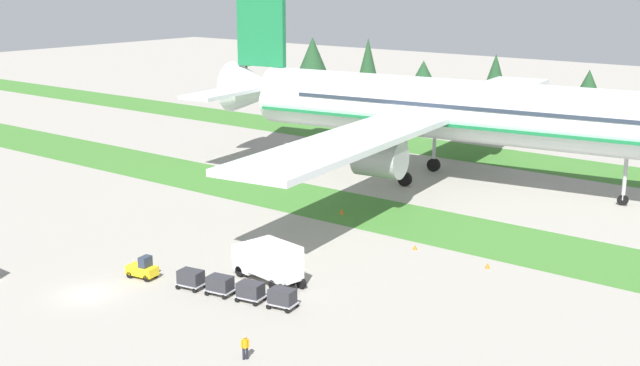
{
  "coord_description": "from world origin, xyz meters",
  "views": [
    {
      "loc": [
        52.99,
        -37.06,
        24.96
      ],
      "look_at": [
        1.83,
        27.76,
        4.0
      ],
      "focal_mm": 46.24,
      "sensor_mm": 36.0,
      "label": 1
    }
  ],
  "objects": [
    {
      "name": "ground_plane",
      "position": [
        0.0,
        0.0,
        0.0
      ],
      "size": [
        400.0,
        400.0,
        0.0
      ],
      "primitive_type": "plane",
      "color": "gray"
    },
    {
      "name": "grass_strip_near",
      "position": [
        0.0,
        33.24,
        0.0
      ],
      "size": [
        320.0,
        11.14,
        0.01
      ],
      "primitive_type": "cube",
      "color": "#3D752D",
      "rests_on": "ground"
    },
    {
      "name": "grass_strip_far",
      "position": [
        0.0,
        67.53,
        0.0
      ],
      "size": [
        320.0,
        11.14,
        0.01
      ],
      "primitive_type": "cube",
      "color": "#3D752D",
      "rests_on": "ground"
    },
    {
      "name": "airliner",
      "position": [
        3.01,
        50.17,
        9.12
      ],
      "size": [
        62.8,
        77.88,
        25.4
      ],
      "rotation": [
        0.0,
        0.0,
        -1.44
      ],
      "color": "silver",
      "rests_on": "ground"
    },
    {
      "name": "baggage_tug",
      "position": [
        0.58,
        5.15,
        0.81
      ],
      "size": [
        2.79,
        1.73,
        1.97
      ],
      "rotation": [
        0.0,
        0.0,
        1.75
      ],
      "color": "yellow",
      "rests_on": "ground"
    },
    {
      "name": "cargo_dolly_lead",
      "position": [
        5.52,
        6.03,
        0.92
      ],
      "size": [
        2.43,
        1.86,
        1.55
      ],
      "rotation": [
        0.0,
        0.0,
        1.75
      ],
      "color": "#A3A3A8",
      "rests_on": "ground"
    },
    {
      "name": "cargo_dolly_second",
      "position": [
        8.38,
        6.53,
        0.92
      ],
      "size": [
        2.43,
        1.86,
        1.55
      ],
      "rotation": [
        0.0,
        0.0,
        1.75
      ],
      "color": "#A3A3A8",
      "rests_on": "ground"
    },
    {
      "name": "cargo_dolly_third",
      "position": [
        11.23,
        7.04,
        0.92
      ],
      "size": [
        2.43,
        1.86,
        1.55
      ],
      "rotation": [
        0.0,
        0.0,
        1.75
      ],
      "color": "#A3A3A8",
      "rests_on": "ground"
    },
    {
      "name": "cargo_dolly_fourth",
      "position": [
        14.09,
        7.54,
        0.92
      ],
      "size": [
        2.43,
        1.86,
        1.55
      ],
      "rotation": [
        0.0,
        0.0,
        1.75
      ],
      "color": "#A3A3A8",
      "rests_on": "ground"
    },
    {
      "name": "catering_truck",
      "position": [
        9.56,
        11.06,
        1.95
      ],
      "size": [
        7.23,
        3.35,
        3.58
      ],
      "rotation": [
        0.0,
        0.0,
        1.42
      ],
      "color": "silver",
      "rests_on": "ground"
    },
    {
      "name": "ground_crew_marshaller",
      "position": [
        17.84,
        -0.57,
        0.95
      ],
      "size": [
        0.36,
        0.48,
        1.74
      ],
      "rotation": [
        0.0,
        0.0,
        4.13
      ],
      "color": "black",
      "rests_on": "ground"
    },
    {
      "name": "taxiway_marker_0",
      "position": [
        2.3,
        30.9,
        0.32
      ],
      "size": [
        0.44,
        0.44,
        0.64
      ],
      "primitive_type": "cone",
      "color": "orange",
      "rests_on": "ground"
    },
    {
      "name": "taxiway_marker_1",
      "position": [
        22.37,
        25.41,
        0.25
      ],
      "size": [
        0.44,
        0.44,
        0.51
      ],
      "primitive_type": "cone",
      "color": "orange",
      "rests_on": "ground"
    },
    {
      "name": "taxiway_marker_2",
      "position": [
        14.71,
        25.78,
        0.24
      ],
      "size": [
        0.44,
        0.44,
        0.48
      ],
      "primitive_type": "cone",
      "color": "orange",
      "rests_on": "ground"
    },
    {
      "name": "distant_tree_line",
      "position": [
        1.82,
        107.11,
        6.84
      ],
      "size": [
        170.47,
        9.39,
        12.75
      ],
      "color": "#4C3823",
      "rests_on": "ground"
    }
  ]
}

